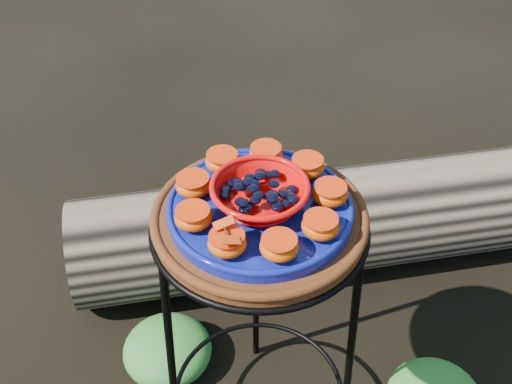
{
  "coord_description": "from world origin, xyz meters",
  "views": [
    {
      "loc": [
        -0.03,
        -0.84,
        1.51
      ],
      "look_at": [
        -0.01,
        0.0,
        0.78
      ],
      "focal_mm": 45.0,
      "sensor_mm": 36.0,
      "label": 1
    }
  ],
  "objects_px": {
    "plant_stand": "(259,342)",
    "red_bowl": "(260,195)",
    "terracotta_saucer": "(260,220)",
    "cobalt_plate": "(260,210)",
    "driftwood_log": "(357,217)"
  },
  "relations": [
    {
      "from": "plant_stand",
      "to": "red_bowl",
      "type": "relative_size",
      "value": 4.23
    },
    {
      "from": "terracotta_saucer",
      "to": "red_bowl",
      "type": "bearing_deg",
      "value": 0.0
    },
    {
      "from": "cobalt_plate",
      "to": "driftwood_log",
      "type": "bearing_deg",
      "value": 61.09
    },
    {
      "from": "terracotta_saucer",
      "to": "cobalt_plate",
      "type": "distance_m",
      "value": 0.03
    },
    {
      "from": "plant_stand",
      "to": "cobalt_plate",
      "type": "bearing_deg",
      "value": 0.0
    },
    {
      "from": "plant_stand",
      "to": "terracotta_saucer",
      "type": "relative_size",
      "value": 1.81
    },
    {
      "from": "plant_stand",
      "to": "terracotta_saucer",
      "type": "height_order",
      "value": "terracotta_saucer"
    },
    {
      "from": "cobalt_plate",
      "to": "red_bowl",
      "type": "height_order",
      "value": "red_bowl"
    },
    {
      "from": "terracotta_saucer",
      "to": "red_bowl",
      "type": "relative_size",
      "value": 2.33
    },
    {
      "from": "plant_stand",
      "to": "red_bowl",
      "type": "xyz_separation_m",
      "value": [
        0.0,
        0.0,
        0.43
      ]
    },
    {
      "from": "terracotta_saucer",
      "to": "driftwood_log",
      "type": "relative_size",
      "value": 0.23
    },
    {
      "from": "terracotta_saucer",
      "to": "driftwood_log",
      "type": "height_order",
      "value": "terracotta_saucer"
    },
    {
      "from": "plant_stand",
      "to": "driftwood_log",
      "type": "height_order",
      "value": "plant_stand"
    },
    {
      "from": "driftwood_log",
      "to": "terracotta_saucer",
      "type": "bearing_deg",
      "value": -118.91
    },
    {
      "from": "cobalt_plate",
      "to": "terracotta_saucer",
      "type": "bearing_deg",
      "value": 0.0
    }
  ]
}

